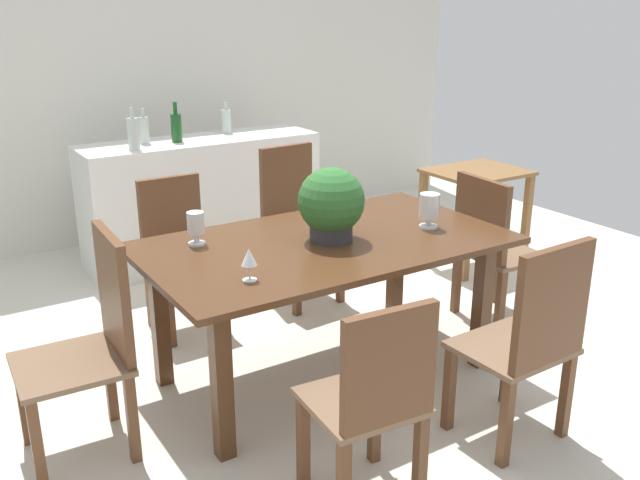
{
  "coord_description": "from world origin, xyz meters",
  "views": [
    {
      "loc": [
        -1.81,
        -3.08,
        1.91
      ],
      "look_at": [
        0.05,
        -0.14,
        0.71
      ],
      "focal_mm": 39.1,
      "sensor_mm": 36.0,
      "label": 1
    }
  ],
  "objects_px": {
    "chair_head_end": "(94,336)",
    "wine_bottle_tall": "(133,133)",
    "chair_near_left": "(374,398)",
    "crystal_vase_center_near": "(429,208)",
    "side_table": "(476,192)",
    "flower_centerpiece": "(331,204)",
    "wine_bottle_green": "(144,130)",
    "chair_foot_end": "(491,243)",
    "dining_table": "(325,258)",
    "chair_far_right": "(294,218)",
    "kitchen_counter": "(203,200)",
    "chair_far_left": "(178,247)",
    "wine_bottle_clear": "(176,127)",
    "wine_bottle_amber": "(226,121)",
    "chair_near_right": "(531,335)",
    "wine_glass": "(249,258)",
    "crystal_vase_left": "(196,225)"
  },
  "relations": [
    {
      "from": "chair_head_end",
      "to": "chair_near_right",
      "type": "distance_m",
      "value": 1.89
    },
    {
      "from": "chair_far_right",
      "to": "wine_bottle_amber",
      "type": "height_order",
      "value": "wine_bottle_amber"
    },
    {
      "from": "wine_bottle_tall",
      "to": "kitchen_counter",
      "type": "bearing_deg",
      "value": 14.96
    },
    {
      "from": "chair_far_right",
      "to": "crystal_vase_center_near",
      "type": "bearing_deg",
      "value": -85.07
    },
    {
      "from": "chair_far_left",
      "to": "flower_centerpiece",
      "type": "distance_m",
      "value": 1.18
    },
    {
      "from": "flower_centerpiece",
      "to": "kitchen_counter",
      "type": "relative_size",
      "value": 0.21
    },
    {
      "from": "chair_near_left",
      "to": "dining_table",
      "type": "bearing_deg",
      "value": -108.4
    },
    {
      "from": "wine_bottle_green",
      "to": "side_table",
      "type": "relative_size",
      "value": 0.35
    },
    {
      "from": "dining_table",
      "to": "chair_near_left",
      "type": "xyz_separation_m",
      "value": [
        -0.42,
        -0.99,
        -0.16
      ]
    },
    {
      "from": "chair_far_left",
      "to": "flower_centerpiece",
      "type": "xyz_separation_m",
      "value": [
        0.44,
        -1.01,
        0.44
      ]
    },
    {
      "from": "wine_bottle_green",
      "to": "wine_bottle_amber",
      "type": "bearing_deg",
      "value": 6.42
    },
    {
      "from": "chair_far_left",
      "to": "wine_bottle_amber",
      "type": "bearing_deg",
      "value": 52.13
    },
    {
      "from": "crystal_vase_center_near",
      "to": "chair_near_left",
      "type": "bearing_deg",
      "value": -138.97
    },
    {
      "from": "chair_foot_end",
      "to": "flower_centerpiece",
      "type": "bearing_deg",
      "value": 94.75
    },
    {
      "from": "wine_bottle_clear",
      "to": "chair_near_right",
      "type": "bearing_deg",
      "value": -82.25
    },
    {
      "from": "chair_near_right",
      "to": "wine_bottle_clear",
      "type": "xyz_separation_m",
      "value": [
        -0.41,
        3.0,
        0.51
      ]
    },
    {
      "from": "chair_far_left",
      "to": "wine_bottle_tall",
      "type": "xyz_separation_m",
      "value": [
        0.07,
        0.89,
        0.54
      ]
    },
    {
      "from": "wine_bottle_clear",
      "to": "side_table",
      "type": "xyz_separation_m",
      "value": [
        1.86,
        -1.18,
        -0.48
      ]
    },
    {
      "from": "chair_foot_end",
      "to": "chair_head_end",
      "type": "bearing_deg",
      "value": 94.08
    },
    {
      "from": "chair_head_end",
      "to": "chair_far_left",
      "type": "relative_size",
      "value": 1.08
    },
    {
      "from": "wine_bottle_green",
      "to": "wine_bottle_tall",
      "type": "bearing_deg",
      "value": -126.93
    },
    {
      "from": "wine_bottle_green",
      "to": "chair_near_right",
      "type": "bearing_deg",
      "value": -78.43
    },
    {
      "from": "chair_head_end",
      "to": "chair_near_left",
      "type": "relative_size",
      "value": 1.11
    },
    {
      "from": "flower_centerpiece",
      "to": "kitchen_counter",
      "type": "height_order",
      "value": "flower_centerpiece"
    },
    {
      "from": "chair_foot_end",
      "to": "wine_bottle_amber",
      "type": "bearing_deg",
      "value": 22.79
    },
    {
      "from": "chair_far_right",
      "to": "side_table",
      "type": "bearing_deg",
      "value": -11.21
    },
    {
      "from": "chair_foot_end",
      "to": "side_table",
      "type": "distance_m",
      "value": 1.05
    },
    {
      "from": "flower_centerpiece",
      "to": "side_table",
      "type": "height_order",
      "value": "flower_centerpiece"
    },
    {
      "from": "chair_far_left",
      "to": "chair_head_end",
      "type": "bearing_deg",
      "value": -128.12
    },
    {
      "from": "chair_near_left",
      "to": "flower_centerpiece",
      "type": "relative_size",
      "value": 2.4
    },
    {
      "from": "chair_near_right",
      "to": "wine_glass",
      "type": "bearing_deg",
      "value": -38.17
    },
    {
      "from": "crystal_vase_center_near",
      "to": "flower_centerpiece",
      "type": "bearing_deg",
      "value": 169.14
    },
    {
      "from": "chair_head_end",
      "to": "wine_bottle_tall",
      "type": "relative_size",
      "value": 3.43
    },
    {
      "from": "chair_far_left",
      "to": "chair_far_right",
      "type": "distance_m",
      "value": 0.82
    },
    {
      "from": "chair_near_right",
      "to": "crystal_vase_center_near",
      "type": "relative_size",
      "value": 5.2
    },
    {
      "from": "chair_near_left",
      "to": "crystal_vase_center_near",
      "type": "relative_size",
      "value": 4.82
    },
    {
      "from": "chair_far_right",
      "to": "crystal_vase_left",
      "type": "xyz_separation_m",
      "value": [
        -0.98,
        -0.72,
        0.31
      ]
    },
    {
      "from": "flower_centerpiece",
      "to": "wine_bottle_clear",
      "type": "xyz_separation_m",
      "value": [
        -0.02,
        2.02,
        0.09
      ]
    },
    {
      "from": "chair_far_left",
      "to": "wine_bottle_clear",
      "type": "distance_m",
      "value": 1.22
    },
    {
      "from": "side_table",
      "to": "wine_bottle_tall",
      "type": "bearing_deg",
      "value": 154.37
    },
    {
      "from": "wine_bottle_amber",
      "to": "crystal_vase_center_near",
      "type": "bearing_deg",
      "value": -87.1
    },
    {
      "from": "flower_centerpiece",
      "to": "crystal_vase_center_near",
      "type": "bearing_deg",
      "value": -10.86
    },
    {
      "from": "chair_head_end",
      "to": "wine_bottle_green",
      "type": "relative_size",
      "value": 3.95
    },
    {
      "from": "wine_bottle_clear",
      "to": "chair_foot_end",
      "type": "bearing_deg",
      "value": -59.13
    },
    {
      "from": "chair_far_left",
      "to": "wine_bottle_green",
      "type": "relative_size",
      "value": 3.65
    },
    {
      "from": "flower_centerpiece",
      "to": "wine_bottle_amber",
      "type": "height_order",
      "value": "wine_bottle_amber"
    },
    {
      "from": "chair_near_right",
      "to": "wine_bottle_green",
      "type": "distance_m",
      "value": 3.17
    },
    {
      "from": "chair_near_left",
      "to": "wine_bottle_amber",
      "type": "bearing_deg",
      "value": -101.23
    },
    {
      "from": "chair_head_end",
      "to": "kitchen_counter",
      "type": "height_order",
      "value": "chair_head_end"
    },
    {
      "from": "chair_near_right",
      "to": "flower_centerpiece",
      "type": "height_order",
      "value": "flower_centerpiece"
    }
  ]
}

